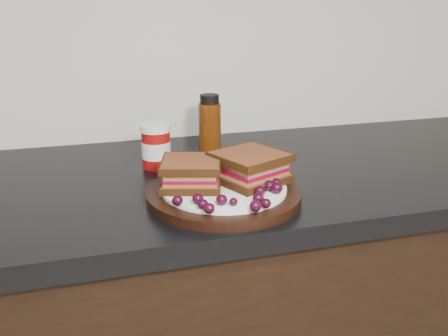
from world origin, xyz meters
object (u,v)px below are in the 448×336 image
(condiment_jar, at_px, (156,146))
(oil_bottle, at_px, (210,126))
(plate, at_px, (224,195))
(sandwich_left, at_px, (191,173))

(condiment_jar, relative_size, oil_bottle, 0.67)
(condiment_jar, distance_m, oil_bottle, 0.14)
(plate, xyz_separation_m, sandwich_left, (-0.05, 0.02, 0.04))
(plate, distance_m, oil_bottle, 0.27)
(condiment_jar, bearing_deg, oil_bottle, 20.43)
(plate, bearing_deg, sandwich_left, 157.40)
(plate, distance_m, sandwich_left, 0.07)
(plate, xyz_separation_m, condiment_jar, (-0.09, 0.22, 0.04))
(oil_bottle, bearing_deg, sandwich_left, -112.02)
(oil_bottle, bearing_deg, plate, -99.19)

